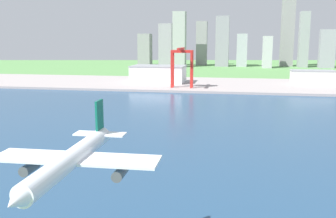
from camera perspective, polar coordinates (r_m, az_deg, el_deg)
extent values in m
plane|color=#578C4B|center=(264.23, 4.57, -1.32)|extent=(2400.00, 2400.00, 0.00)
cube|color=navy|center=(206.19, 2.87, -4.64)|extent=(840.00, 360.00, 0.15)
cube|color=#9E9493|center=(451.25, 7.02, 3.68)|extent=(840.00, 140.00, 2.50)
cylinder|color=white|center=(77.15, -14.25, -7.23)|extent=(4.80, 37.38, 3.88)
cone|color=white|center=(60.30, -21.93, -12.76)|extent=(3.79, 4.36, 3.69)
cube|color=white|center=(78.96, -13.70, -7.24)|extent=(34.04, 9.04, 0.50)
cube|color=#0C5947|center=(91.21, -10.26, -1.58)|extent=(0.61, 4.49, 9.31)
cube|color=white|center=(91.99, -10.19, -3.71)|extent=(12.28, 4.40, 0.36)
cylinder|color=#4C4F54|center=(75.59, -7.21, -9.53)|extent=(2.26, 5.27, 2.13)
cylinder|color=#4C4F54|center=(82.69, -20.08, -8.33)|extent=(2.26, 5.27, 2.13)
cube|color=red|center=(406.01, 0.57, 5.83)|extent=(2.20, 2.20, 37.22)
cube|color=red|center=(403.01, 3.53, 5.78)|extent=(2.20, 2.20, 37.22)
cube|color=red|center=(413.88, 0.76, 5.92)|extent=(2.20, 2.20, 37.22)
cube|color=red|center=(410.93, 3.66, 5.86)|extent=(2.20, 2.20, 37.22)
cube|color=red|center=(407.22, 2.15, 8.66)|extent=(23.35, 10.00, 2.80)
cube|color=red|center=(397.89, 1.95, 9.02)|extent=(2.60, 37.41, 2.60)
cube|color=white|center=(459.56, -1.44, 5.22)|extent=(62.71, 40.17, 19.04)
cube|color=gray|center=(458.76, -1.45, 6.48)|extent=(63.96, 40.97, 1.20)
cube|color=silver|center=(464.45, 20.87, 4.39)|extent=(46.96, 22.36, 15.56)
cube|color=gray|center=(463.74, 20.94, 5.41)|extent=(47.90, 22.81, 1.20)
cube|color=gray|center=(810.44, -3.49, 8.92)|extent=(25.67, 27.33, 65.46)
cube|color=gray|center=(791.52, -0.37, 9.64)|extent=(27.63, 14.19, 85.63)
cube|color=#9CA29E|center=(757.20, 1.73, 10.40)|extent=(24.36, 23.21, 106.91)
cube|color=gray|center=(809.31, 5.07, 9.81)|extent=(22.60, 15.94, 91.18)
cube|color=gray|center=(778.95, 8.17, 10.03)|extent=(26.33, 22.55, 99.50)
cube|color=#9EA2A9|center=(781.97, 11.04, 8.68)|extent=(20.40, 21.75, 64.88)
cube|color=#AEAEB3|center=(755.10, 14.70, 8.29)|extent=(16.97, 27.86, 60.01)
cube|color=gray|center=(811.76, 17.56, 11.45)|extent=(25.04, 18.90, 149.89)
cube|color=gray|center=(794.07, 19.73, 9.80)|extent=(17.43, 24.15, 106.57)
cube|color=#918F9C|center=(787.68, 22.79, 8.35)|extent=(27.55, 18.36, 72.32)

